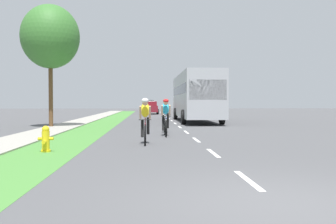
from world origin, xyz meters
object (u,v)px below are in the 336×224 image
pickup_white (149,106)px  suv_black (149,105)px  cyclist_distant (166,116)px  cyclist_trailing (166,117)px  street_tree_near (50,37)px  cyclist_lead (145,120)px  sedan_maroon (150,108)px  fire_hydrant_yellow (46,139)px  bus_silver (195,95)px

pickup_white → suv_black: size_ratio=1.09×
cyclist_distant → suv_black: bearing=90.7°
cyclist_distant → pickup_white: size_ratio=0.34×
cyclist_trailing → pickup_white: bearing=90.8°
suv_black → street_tree_near: (-5.78, -44.93, 4.23)m
cyclist_lead → sedan_maroon: size_ratio=0.40×
suv_black → cyclist_trailing: bearing=-89.4°
cyclist_distant → sedan_maroon: cyclist_distant is taller
cyclist_lead → pickup_white: bearing=89.7°
fire_hydrant_yellow → street_tree_near: (-2.62, 10.99, 4.80)m
sedan_maroon → pickup_white: 11.38m
cyclist_trailing → bus_silver: bearing=76.8°
fire_hydrant_yellow → suv_black: suv_black is taller
bus_silver → pickup_white: bearing=96.6°
fire_hydrant_yellow → sedan_maroon: 34.94m
fire_hydrant_yellow → pickup_white: 46.27m
fire_hydrant_yellow → sedan_maroon: sedan_maroon is taller
cyclist_lead → bus_silver: size_ratio=0.15×
bus_silver → cyclist_trailing: bearing=-103.2°
cyclist_trailing → street_tree_near: 9.74m
fire_hydrant_yellow → cyclist_distant: (3.80, 6.71, 0.44)m
cyclist_lead → street_tree_near: 11.41m
fire_hydrant_yellow → cyclist_lead: 3.51m
cyclist_lead → bus_silver: bus_silver is taller
pickup_white → street_tree_near: 35.91m
street_tree_near → suv_black: bearing=82.7°
cyclist_trailing → suv_black: (-0.55, 50.91, 0.14)m
fire_hydrant_yellow → cyclist_distant: 7.72m
fire_hydrant_yellow → street_tree_near: bearing=103.4°
cyclist_distant → bus_silver: bearing=75.1°
cyclist_distant → fire_hydrant_yellow: bearing=-119.5°
fire_hydrant_yellow → pickup_white: bearing=86.2°
pickup_white → street_tree_near: size_ratio=0.73×
pickup_white → street_tree_near: bearing=-99.2°
street_tree_near → pickup_white: bearing=80.8°
cyclist_distant → street_tree_near: (-6.42, 4.28, 4.37)m
bus_silver → street_tree_near: size_ratio=1.65×
sedan_maroon → suv_black: (-0.09, 21.13, 0.18)m
cyclist_lead → pickup_white: 44.19m
fire_hydrant_yellow → bus_silver: size_ratio=0.07×
cyclist_trailing → suv_black: suv_black is taller
cyclist_distant → pickup_white: pickup_white is taller
cyclist_lead → pickup_white: size_ratio=0.34×
cyclist_lead → suv_black: bearing=89.7°
cyclist_distant → suv_black: 49.21m
suv_black → sedan_maroon: bearing=-89.7°
fire_hydrant_yellow → cyclist_distant: size_ratio=0.44×
cyclist_trailing → cyclist_lead: bearing=-105.7°
sedan_maroon → suv_black: bearing=90.3°
cyclist_lead → sedan_maroon: bearing=89.3°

